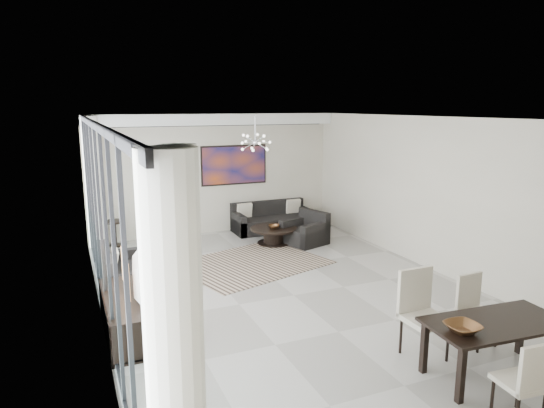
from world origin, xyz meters
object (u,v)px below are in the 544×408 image
tv_console (123,316)px  television (133,276)px  dining_table (496,329)px  sofa_main (272,221)px  coffee_table (274,235)px

tv_console → television: (0.16, -0.06, 0.57)m
tv_console → dining_table: 4.73m
sofa_main → television: size_ratio=1.89×
coffee_table → dining_table: 6.07m
television → dining_table: bearing=-118.8°
coffee_table → tv_console: (-3.67, -3.31, 0.06)m
television → coffee_table: bearing=-38.9°
tv_console → dining_table: bearing=-35.6°
coffee_table → dining_table: (0.17, -6.05, 0.38)m
television → dining_table: television is taller
television → sofa_main: bearing=-34.0°
sofa_main → tv_console: size_ratio=1.13×
tv_console → coffee_table: bearing=42.0°
television → dining_table: size_ratio=0.62×
coffee_table → dining_table: dining_table is taller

